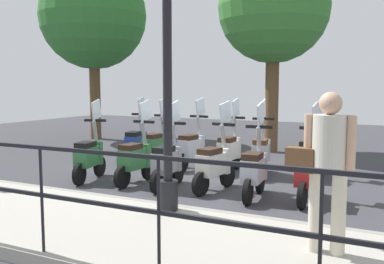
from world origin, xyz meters
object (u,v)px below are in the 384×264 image
(scooter_near_3, at_px, (168,161))
(scooter_far_0, at_px, (312,155))
(scooter_near_2, at_px, (214,163))
(pedestrian_with_bag, at_px, (326,160))
(tree_large, at_px, (93,16))
(tree_distant, at_px, (274,8))
(scooter_near_0, at_px, (309,172))
(scooter_far_1, at_px, (261,152))
(lamp_post_near, at_px, (167,66))
(scooter_far_4, at_px, (156,146))
(scooter_far_3, at_px, (192,147))
(scooter_near_1, at_px, (254,169))
(scooter_near_5, at_px, (89,156))
(scooter_near_4, at_px, (136,158))
(scooter_far_2, at_px, (230,150))
(scooter_far_5, at_px, (136,143))

(scooter_near_3, height_order, scooter_far_0, same)
(scooter_near_2, xyz_separation_m, scooter_far_0, (1.65, -1.33, 0.00))
(pedestrian_with_bag, distance_m, scooter_far_0, 4.15)
(tree_large, relative_size, tree_distant, 1.10)
(scooter_near_0, relative_size, scooter_far_1, 1.00)
(lamp_post_near, distance_m, scooter_far_4, 4.15)
(pedestrian_with_bag, relative_size, scooter_near_3, 1.03)
(tree_large, xyz_separation_m, scooter_far_3, (-3.40, -5.31, -3.60))
(tree_large, distance_m, scooter_near_1, 9.61)
(tree_large, height_order, scooter_near_5, tree_large)
(tree_large, bearing_deg, scooter_far_4, -128.14)
(scooter_near_1, height_order, scooter_far_0, same)
(scooter_far_4, bearing_deg, scooter_near_5, 169.22)
(tree_distant, height_order, scooter_near_3, tree_distant)
(scooter_near_0, height_order, scooter_near_1, same)
(scooter_near_1, height_order, scooter_far_4, same)
(pedestrian_with_bag, xyz_separation_m, scooter_far_4, (3.81, 4.19, -0.60))
(tree_distant, bearing_deg, scooter_far_4, 152.77)
(scooter_far_0, relative_size, scooter_far_4, 1.00)
(lamp_post_near, xyz_separation_m, scooter_near_0, (1.76, -1.50, -1.56))
(scooter_far_0, distance_m, scooter_far_4, 3.35)
(scooter_near_3, height_order, scooter_near_4, same)
(scooter_near_2, xyz_separation_m, scooter_far_4, (1.45, 2.01, 0.00))
(scooter_near_3, bearing_deg, scooter_near_5, 90.68)
(scooter_near_0, distance_m, scooter_far_3, 3.20)
(lamp_post_near, relative_size, scooter_far_1, 2.78)
(tree_large, xyz_separation_m, tree_distant, (-0.25, -6.17, -0.25))
(tree_large, xyz_separation_m, scooter_far_2, (-3.40, -6.18, -3.60))
(scooter_near_2, bearing_deg, tree_distant, 14.76)
(scooter_near_2, bearing_deg, scooter_far_2, 22.48)
(scooter_near_3, distance_m, scooter_far_3, 1.79)
(tree_distant, distance_m, scooter_near_0, 6.11)
(tree_distant, relative_size, scooter_far_0, 3.48)
(scooter_near_5, relative_size, scooter_far_3, 1.00)
(scooter_near_1, bearing_deg, tree_large, 50.66)
(tree_distant, height_order, scooter_far_5, tree_distant)
(scooter_near_3, bearing_deg, scooter_far_2, -18.94)
(scooter_near_2, bearing_deg, scooter_near_1, -91.92)
(scooter_far_0, relative_size, scooter_far_3, 1.00)
(scooter_far_1, bearing_deg, scooter_far_4, 82.32)
(scooter_far_2, relative_size, scooter_far_3, 1.00)
(pedestrian_with_bag, bearing_deg, scooter_near_0, 16.48)
(lamp_post_near, relative_size, tree_large, 0.73)
(scooter_far_1, bearing_deg, scooter_near_4, 122.24)
(scooter_near_3, relative_size, scooter_far_1, 1.00)
(scooter_far_5, bearing_deg, scooter_near_5, 176.05)
(tree_large, relative_size, scooter_far_5, 3.81)
(tree_large, xyz_separation_m, scooter_near_1, (-5.15, -7.27, -3.60))
(scooter_near_1, bearing_deg, scooter_far_3, 44.16)
(tree_large, distance_m, scooter_near_5, 7.56)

